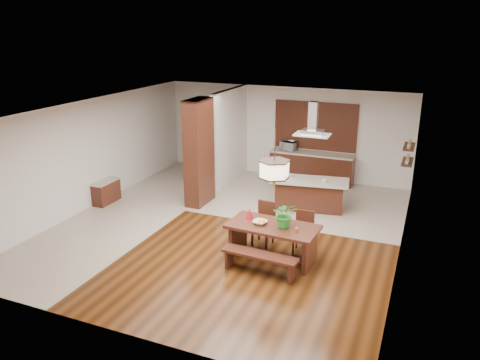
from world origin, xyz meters
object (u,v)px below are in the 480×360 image
at_px(pendant_lantern, 275,157).
at_px(foliage_plant, 285,215).
at_px(island_cup, 325,181).
at_px(microwave, 289,146).
at_px(range_hood, 313,119).
at_px(hallway_console, 106,192).
at_px(dining_table, 273,234).
at_px(kitchen_island, 309,194).
at_px(dining_chair_left, 263,224).
at_px(fruit_bowl, 260,222).
at_px(dining_bench, 260,264).
at_px(dining_chair_right, 303,233).

xyz_separation_m(pendant_lantern, foliage_plant, (0.25, 0.00, -1.19)).
relative_size(island_cup, microwave, 0.22).
bearing_deg(range_hood, hallway_console, -162.30).
bearing_deg(dining_table, kitchen_island, 90.15).
bearing_deg(microwave, kitchen_island, -45.82).
relative_size(dining_table, dining_chair_left, 1.97).
xyz_separation_m(dining_chair_left, fruit_bowl, (0.16, -0.64, 0.33)).
bearing_deg(microwave, island_cup, -39.63).
bearing_deg(dining_bench, foliage_plant, 66.90).
bearing_deg(hallway_console, foliage_plant, -13.91).
distance_m(dining_chair_right, foliage_plant, 0.84).
xyz_separation_m(kitchen_island, microwave, (-1.30, 2.32, 0.66)).
distance_m(kitchen_island, range_hood, 2.04).
height_order(dining_table, dining_chair_left, dining_chair_left).
height_order(pendant_lantern, range_hood, same).
bearing_deg(pendant_lantern, dining_chair_left, 125.82).
bearing_deg(fruit_bowl, range_hood, 85.10).
relative_size(hallway_console, dining_chair_right, 0.96).
xyz_separation_m(range_hood, island_cup, (0.40, -0.07, -1.58)).
relative_size(hallway_console, range_hood, 0.98).
distance_m(dining_table, pendant_lantern, 1.67).
xyz_separation_m(dining_bench, dining_chair_left, (-0.39, 1.28, 0.27)).
distance_m(dining_chair_left, microwave, 4.92).
bearing_deg(microwave, dining_chair_left, -64.77).
distance_m(dining_chair_left, foliage_plant, 1.07).
distance_m(dining_table, dining_bench, 0.76).
relative_size(foliage_plant, island_cup, 4.95).
relative_size(dining_chair_right, kitchen_island, 0.43).
height_order(dining_bench, fruit_bowl, fruit_bowl).
bearing_deg(hallway_console, dining_chair_left, -9.09).
relative_size(hallway_console, dining_bench, 0.57).
bearing_deg(foliage_plant, range_hood, 94.74).
relative_size(dining_bench, dining_chair_left, 1.59).
height_order(dining_table, dining_bench, dining_table).
bearing_deg(kitchen_island, pendant_lantern, -98.52).
bearing_deg(dining_bench, dining_table, 86.53).
bearing_deg(dining_chair_right, dining_chair_left, 173.42).
distance_m(dining_table, fruit_bowl, 0.37).
bearing_deg(dining_table, range_hood, 90.15).
height_order(dining_chair_right, kitchen_island, dining_chair_right).
bearing_deg(dining_chair_left, foliage_plant, -35.31).
distance_m(dining_chair_left, pendant_lantern, 1.90).
xyz_separation_m(dining_table, kitchen_island, (-0.01, 3.09, -0.14)).
bearing_deg(pendant_lantern, dining_chair_right, 47.24).
relative_size(dining_bench, foliage_plant, 2.85).
relative_size(dining_chair_left, foliage_plant, 1.79).
bearing_deg(dining_bench, hallway_console, 158.75).
bearing_deg(dining_bench, kitchen_island, 89.50).
bearing_deg(dining_bench, pendant_lantern, 86.53).
height_order(dining_chair_left, kitchen_island, dining_chair_left).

